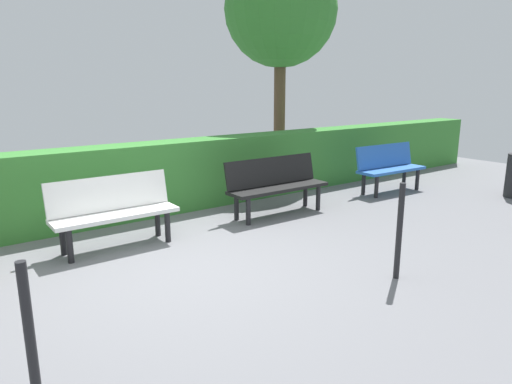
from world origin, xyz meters
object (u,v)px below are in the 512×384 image
bench_blue (389,166)px  tree_near (281,11)px  bench_black (276,183)px  bench_white (113,209)px

bench_blue → tree_near: (0.46, -2.61, 2.93)m
bench_black → tree_near: bearing=-129.4°
bench_black → bench_white: (2.49, -0.04, -0.00)m
bench_blue → bench_white: bearing=1.2°
bench_white → bench_blue: bearing=179.1°
bench_blue → tree_near: size_ratio=0.31×
bench_black → tree_near: (-2.14, -2.55, 2.93)m
bench_blue → bench_white: same height
tree_near → bench_white: bearing=28.4°
bench_white → bench_black: bearing=179.3°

